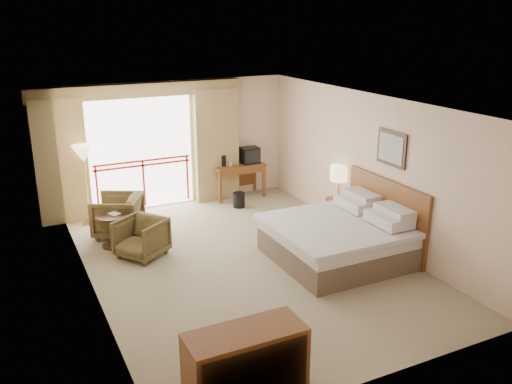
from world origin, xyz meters
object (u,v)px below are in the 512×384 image
desk (237,171)px  armchair_far (119,235)px  bed (340,238)px  side_table (112,225)px  armchair_near (143,256)px  floor_lamp (83,157)px  nightstand (339,211)px  wastebasket (239,200)px  table_lamp (339,174)px  dresser (246,366)px  tv (250,155)px

desk → armchair_far: 3.26m
bed → side_table: (-3.38, 2.24, 0.03)m
bed → armchair_near: 3.43m
side_table → floor_lamp: size_ratio=0.37×
nightstand → side_table: 4.41m
bed → desk: bearing=92.5°
desk → wastebasket: (-0.28, -0.71, -0.44)m
table_lamp → dresser: bearing=-134.3°
armchair_near → side_table: size_ratio=1.27×
nightstand → wastebasket: size_ratio=1.63×
floor_lamp → bed: bearing=-45.4°
tv → wastebasket: size_ratio=1.24×
tv → table_lamp: bearing=-88.7°
wastebasket → armchair_near: armchair_near is taller
wastebasket → armchair_near: (-2.57, -1.58, -0.16)m
side_table → dresser: dresser is taller
armchair_far → side_table: side_table is taller
nightstand → table_lamp: (0.00, 0.05, 0.77)m
tv → side_table: (-3.51, -1.59, -0.55)m
floor_lamp → dresser: floor_lamp is taller
floor_lamp → dresser: (0.59, -6.19, -0.96)m
bed → table_lamp: 1.83m
wastebasket → side_table: 3.09m
side_table → armchair_far: bearing=66.8°
bed → dresser: 3.93m
bed → nightstand: (0.94, 1.38, -0.11)m
floor_lamp → dresser: 6.29m
floor_lamp → armchair_far: bearing=-65.3°
table_lamp → floor_lamp: floor_lamp is taller
armchair_far → dresser: 5.34m
nightstand → armchair_far: (-4.10, 1.37, -0.27)m
desk → tv: size_ratio=2.92×
nightstand → dresser: 5.55m
bed → wastebasket: (-0.45, 3.18, -0.21)m
side_table → wastebasket: bearing=17.7°
desk → tv: bearing=-11.8°
armchair_near → table_lamp: bearing=52.2°
floor_lamp → nightstand: bearing=-26.5°
side_table → floor_lamp: (-0.18, 1.38, 0.98)m
bed → table_lamp: table_lamp is taller
table_lamp → tv: table_lamp is taller
nightstand → armchair_near: bearing=178.5°
desk → dresser: (-2.80, -6.46, -0.17)m
bed → armchair_far: bed is taller
desk → wastebasket: desk is taller
desk → wastebasket: size_ratio=3.61×
nightstand → dresser: size_ratio=0.41×
table_lamp → side_table: 4.44m
armchair_far → armchair_near: 1.16m
tv → dresser: 7.13m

